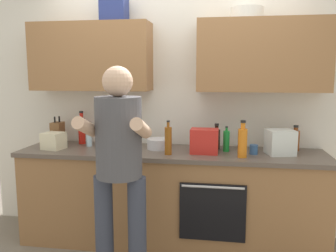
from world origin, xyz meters
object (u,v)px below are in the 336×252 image
Objects in this scene: bottle_juice at (243,142)px; bottle_water at (89,136)px; cup_tea at (254,149)px; mixing_bowl at (159,144)px; bottle_hotsauce at (82,130)px; bottle_vinegar at (295,140)px; grocery_bag_crisps at (204,141)px; bottle_syrup at (168,140)px; bottle_soy at (216,138)px; person_standing at (119,160)px; bottle_soda at (226,141)px; knife_block at (58,133)px; grocery_bag_rice at (54,141)px; grocery_bag_produce at (280,142)px.

bottle_juice reaches higher than bottle_water.
cup_tea is 0.39× the size of mixing_bowl.
bottle_vinegar is at bearing 0.01° from bottle_hotsauce.
bottle_syrup is at bearing -161.56° from grocery_bag_crisps.
bottle_hotsauce is 1.10× the size of bottle_syrup.
grocery_bag_crisps is at bearing -117.56° from bottle_soy.
person_standing reaches higher than bottle_vinegar.
bottle_hotsauce is 1.01m from bottle_syrup.
bottle_soda is 0.84× the size of knife_block.
bottle_syrup reaches higher than bottle_vinegar.
person_standing is 1.29m from knife_block.
bottle_hotsauce reaches higher than bottle_vinegar.
mixing_bowl is 1.00m from grocery_bag_rice.
bottle_syrup is at bearing -169.90° from cup_tea.
knife_block reaches higher than bottle_soy.
bottle_juice is 0.39m from bottle_soy.
bottle_juice is at bearing -0.57° from bottle_syrup.
person_standing reaches higher than grocery_bag_rice.
mixing_bowl is (-0.13, 0.22, -0.08)m from bottle_syrup.
person_standing is at bearing -56.08° from bottle_water.
bottle_water is at bearing 178.74° from mixing_bowl.
bottle_soy is 2.86× the size of cup_tea.
bottle_hotsauce is at bearing 167.53° from bottle_juice.
person_standing reaches higher than cup_tea.
knife_block is 0.27m from grocery_bag_rice.
bottle_soda is 0.55m from bottle_syrup.
cup_tea is 0.34× the size of grocery_bag_crisps.
bottle_hotsauce is at bearing 137.41° from bottle_water.
bottle_hotsauce reaches higher than bottle_syrup.
bottle_soy is 1.25m from bottle_water.
knife_block is (-1.20, 0.31, -0.02)m from bottle_syrup.
grocery_bag_produce is (0.34, 0.17, -0.03)m from bottle_juice.
knife_block is (-0.37, 0.08, 0.01)m from bottle_water.
bottle_soy is at bearing 134.63° from bottle_soda.
person_standing is 7.11× the size of bottle_soda.
cup_tea is (-0.39, -0.21, -0.06)m from bottle_vinegar.
bottle_soda is at bearing 5.36° from grocery_bag_rice.
bottle_soy is 0.55m from mixing_bowl.
grocery_bag_rice is (-1.76, 0.06, -0.06)m from bottle_juice.
mixing_bowl is (0.15, 0.81, -0.04)m from person_standing.
person_standing is 19.55× the size of cup_tea.
mixing_bowl is at bearing -4.88° from knife_block.
cup_tea is (1.58, -0.10, -0.06)m from bottle_water.
bottle_soy is at bearing 126.29° from bottle_juice.
cup_tea is (1.03, 0.73, -0.04)m from person_standing.
bottle_syrup is 1.28× the size of bottle_vinegar.
bottle_syrup is 1.09× the size of knife_block.
bottle_water reaches higher than grocery_bag_rice.
grocery_bag_produce and grocery_bag_crisps have the same top height.
bottle_vinegar is 1.29× the size of grocery_bag_rice.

